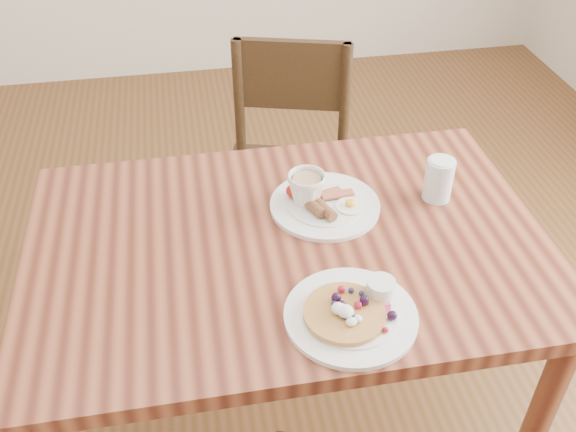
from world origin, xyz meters
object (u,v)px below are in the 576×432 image
at_px(pancake_plate, 352,312).
at_px(teacup_saucer, 306,192).
at_px(dining_table, 288,271).
at_px(chair_far, 288,165).
at_px(water_glass, 439,180).
at_px(breakfast_plate, 323,204).

height_order(pancake_plate, teacup_saucer, teacup_saucer).
xyz_separation_m(dining_table, pancake_plate, (0.08, -0.26, 0.11)).
relative_size(chair_far, teacup_saucer, 6.29).
relative_size(teacup_saucer, water_glass, 1.28).
relative_size(pancake_plate, water_glass, 2.48).
bearing_deg(chair_far, teacup_saucer, 100.22).
bearing_deg(chair_far, water_glass, 130.75).
bearing_deg(water_glass, chair_far, 114.88).
distance_m(dining_table, teacup_saucer, 0.20).
height_order(pancake_plate, water_glass, water_glass).
xyz_separation_m(chair_far, water_glass, (0.27, -0.58, 0.31)).
height_order(chair_far, teacup_saucer, chair_far).
bearing_deg(dining_table, chair_far, 79.81).
height_order(chair_far, breakfast_plate, chair_far).
bearing_deg(water_glass, dining_table, -166.41).
xyz_separation_m(chair_far, pancake_plate, (-0.04, -0.94, 0.27)).
distance_m(dining_table, chair_far, 0.71).
bearing_deg(teacup_saucer, pancake_plate, -87.18).
distance_m(dining_table, breakfast_plate, 0.18).
xyz_separation_m(dining_table, chair_far, (0.12, 0.68, -0.16)).
bearing_deg(breakfast_plate, teacup_saucer, 162.96).
xyz_separation_m(breakfast_plate, teacup_saucer, (-0.04, 0.01, 0.03)).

